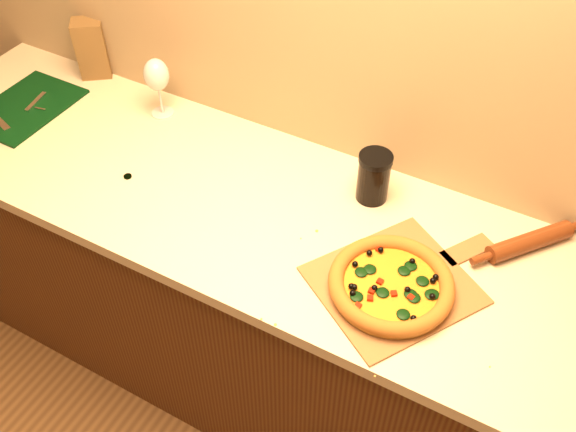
% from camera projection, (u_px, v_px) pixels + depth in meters
% --- Properties ---
extents(cabinet, '(2.80, 0.65, 0.86)m').
position_uv_depth(cabinet, '(310.00, 325.00, 2.10)').
color(cabinet, '#431E0E').
rests_on(cabinet, ground).
extents(countertop, '(2.84, 0.68, 0.04)m').
position_uv_depth(countertop, '(314.00, 232.00, 1.78)').
color(countertop, beige).
rests_on(countertop, cabinet).
extents(pizza_peel, '(0.48, 0.53, 0.01)m').
position_uv_depth(pizza_peel, '(398.00, 283.00, 1.63)').
color(pizza_peel, brown).
rests_on(pizza_peel, countertop).
extents(pizza, '(0.31, 0.31, 0.04)m').
position_uv_depth(pizza, '(391.00, 284.00, 1.59)').
color(pizza, gold).
rests_on(pizza, pizza_peel).
extents(cutting_board, '(0.27, 0.35, 0.03)m').
position_uv_depth(cutting_board, '(24.00, 107.00, 2.15)').
color(cutting_board, black).
rests_on(cutting_board, countertop).
extents(bottle_cap, '(0.03, 0.03, 0.01)m').
position_uv_depth(bottle_cap, '(128.00, 176.00, 1.91)').
color(bottle_cap, black).
rests_on(bottle_cap, countertop).
extents(rolling_pin, '(0.24, 0.30, 0.05)m').
position_uv_depth(rolling_pin, '(530.00, 242.00, 1.69)').
color(rolling_pin, '#5A280F').
rests_on(rolling_pin, countertop).
extents(wine_glass, '(0.08, 0.08, 0.20)m').
position_uv_depth(wine_glass, '(157.00, 76.00, 2.03)').
color(wine_glass, silver).
rests_on(wine_glass, countertop).
extents(paper_bag, '(0.13, 0.13, 0.21)m').
position_uv_depth(paper_bag, '(92.00, 48.00, 2.22)').
color(paper_bag, brown).
rests_on(paper_bag, countertop).
extents(dark_jar, '(0.10, 0.10, 0.15)m').
position_uv_depth(dark_jar, '(374.00, 177.00, 1.80)').
color(dark_jar, black).
rests_on(dark_jar, countertop).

